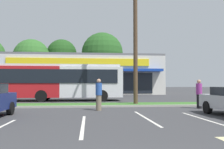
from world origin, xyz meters
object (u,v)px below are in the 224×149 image
Objects in this scene: utility_pole at (134,23)px; car_3 at (31,90)px; city_bus at (54,81)px; pedestrian_mid at (99,95)px; pedestrian_by_pole at (199,94)px.

car_3 is at bearing 131.25° from utility_pole.
utility_pole is 9.12m from city_bus.
utility_pole is at bearing -39.42° from city_bus.
utility_pole is at bearing 44.55° from pedestrian_mid.
utility_pole is 6.42m from pedestrian_mid.
pedestrian_mid is (7.00, -14.02, 0.11)m from car_3.
car_3 is 2.43× the size of pedestrian_mid.
car_3 is 15.67m from pedestrian_mid.
utility_pole is 2.53× the size of car_3.
car_3 is (-9.62, 10.97, -5.11)m from utility_pole.
utility_pole reaches higher than city_bus.
city_bus reaches higher than car_3.
utility_pole is 6.15× the size of pedestrian_mid.
pedestrian_by_pole reaches higher than car_3.
pedestrian_mid is at bearing -63.48° from car_3.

